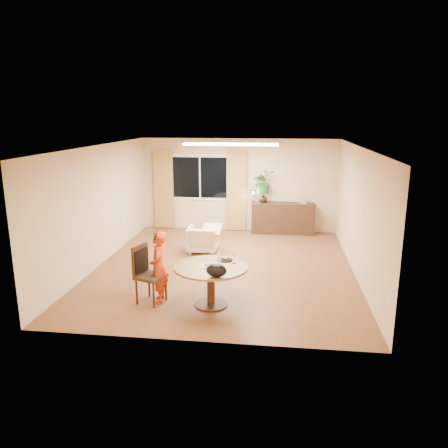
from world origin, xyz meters
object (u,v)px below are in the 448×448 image
(dining_table, at_px, (211,275))
(dining_chair, at_px, (151,275))
(child, at_px, (159,267))
(sideboard, at_px, (283,218))
(armchair, at_px, (203,239))

(dining_table, xyz_separation_m, dining_chair, (-1.07, 0.00, -0.05))
(child, bearing_deg, sideboard, 147.94)
(dining_table, height_order, child, child)
(armchair, bearing_deg, sideboard, -133.99)
(dining_table, xyz_separation_m, sideboard, (1.25, 5.00, -0.13))
(dining_chair, xyz_separation_m, sideboard, (2.32, 4.99, -0.08))
(dining_chair, relative_size, armchair, 1.46)
(dining_table, bearing_deg, child, 176.80)
(dining_table, height_order, armchair, dining_table)
(child, height_order, armchair, child)
(dining_chair, relative_size, child, 0.80)
(armchair, height_order, sideboard, sideboard)
(dining_chair, xyz_separation_m, armchair, (0.40, 3.02, -0.19))
(dining_chair, distance_m, sideboard, 5.51)
(child, xyz_separation_m, armchair, (0.27, 2.97, -0.32))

